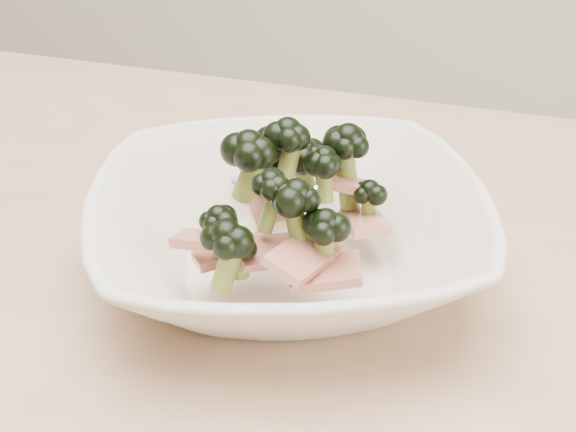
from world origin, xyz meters
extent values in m
cube|color=tan|center=(0.00, 0.00, 0.73)|extent=(1.20, 0.80, 0.04)
imported|color=beige|center=(0.09, 0.01, 0.79)|extent=(0.39, 0.39, 0.07)
cylinder|color=olive|center=(0.06, 0.02, 0.82)|extent=(0.03, 0.02, 0.04)
ellipsoid|color=black|center=(0.06, 0.02, 0.85)|extent=(0.04, 0.04, 0.03)
cylinder|color=olive|center=(0.11, -0.02, 0.82)|extent=(0.02, 0.02, 0.04)
ellipsoid|color=black|center=(0.11, -0.02, 0.84)|extent=(0.03, 0.03, 0.03)
cylinder|color=olive|center=(0.06, 0.05, 0.81)|extent=(0.02, 0.02, 0.04)
ellipsoid|color=black|center=(0.06, 0.05, 0.84)|extent=(0.04, 0.04, 0.03)
cylinder|color=olive|center=(0.12, 0.07, 0.81)|extent=(0.03, 0.02, 0.06)
ellipsoid|color=black|center=(0.12, 0.07, 0.84)|extent=(0.04, 0.04, 0.03)
cylinder|color=olive|center=(0.07, -0.06, 0.79)|extent=(0.02, 0.02, 0.04)
ellipsoid|color=black|center=(0.07, -0.06, 0.82)|extent=(0.04, 0.04, 0.03)
cylinder|color=olive|center=(0.06, -0.04, 0.80)|extent=(0.02, 0.02, 0.03)
ellipsoid|color=black|center=(0.06, -0.04, 0.82)|extent=(0.03, 0.03, 0.02)
cylinder|color=olive|center=(0.14, 0.06, 0.79)|extent=(0.01, 0.02, 0.03)
ellipsoid|color=black|center=(0.14, 0.06, 0.81)|extent=(0.03, 0.03, 0.02)
cylinder|color=olive|center=(0.08, 0.04, 0.83)|extent=(0.02, 0.02, 0.05)
ellipsoid|color=black|center=(0.08, 0.04, 0.86)|extent=(0.04, 0.04, 0.03)
cylinder|color=olive|center=(0.08, 0.08, 0.80)|extent=(0.02, 0.02, 0.04)
ellipsoid|color=black|center=(0.08, 0.08, 0.82)|extent=(0.04, 0.04, 0.03)
cylinder|color=olive|center=(0.13, -0.03, 0.80)|extent=(0.02, 0.02, 0.04)
ellipsoid|color=black|center=(0.13, -0.03, 0.82)|extent=(0.03, 0.03, 0.03)
cylinder|color=olive|center=(0.11, 0.04, 0.82)|extent=(0.02, 0.02, 0.03)
ellipsoid|color=black|center=(0.11, 0.04, 0.84)|extent=(0.03, 0.03, 0.03)
cylinder|color=olive|center=(0.07, -0.05, 0.79)|extent=(0.01, 0.02, 0.03)
ellipsoid|color=black|center=(0.07, -0.05, 0.81)|extent=(0.03, 0.03, 0.02)
cylinder|color=olive|center=(0.09, -0.02, 0.82)|extent=(0.02, 0.02, 0.04)
ellipsoid|color=black|center=(0.09, -0.02, 0.84)|extent=(0.03, 0.03, 0.02)
cylinder|color=olive|center=(0.06, 0.06, 0.80)|extent=(0.02, 0.02, 0.04)
ellipsoid|color=black|center=(0.06, 0.06, 0.83)|extent=(0.04, 0.04, 0.03)
cube|color=maroon|center=(0.13, -0.04, 0.79)|extent=(0.06, 0.05, 0.01)
cube|color=maroon|center=(0.12, -0.04, 0.80)|extent=(0.05, 0.06, 0.02)
cube|color=maroon|center=(0.05, -0.05, 0.81)|extent=(0.05, 0.03, 0.02)
cube|color=maroon|center=(0.12, 0.06, 0.81)|extent=(0.05, 0.04, 0.02)
cube|color=maroon|center=(0.09, -0.03, 0.79)|extent=(0.06, 0.06, 0.02)
cube|color=maroon|center=(0.06, -0.03, 0.79)|extent=(0.06, 0.05, 0.01)
cube|color=maroon|center=(0.06, 0.04, 0.79)|extent=(0.04, 0.05, 0.01)
cube|color=maroon|center=(0.14, 0.05, 0.79)|extent=(0.05, 0.06, 0.02)
camera|label=1|loc=(0.25, -0.47, 1.09)|focal=50.00mm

